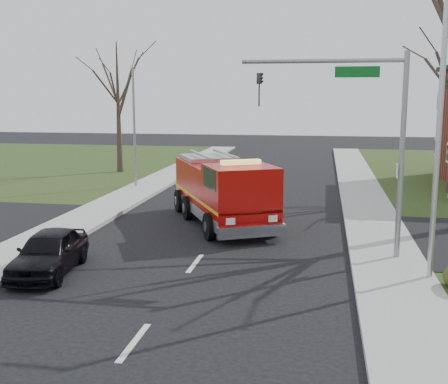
# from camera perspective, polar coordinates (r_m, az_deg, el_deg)

# --- Properties ---
(ground) EXTENTS (120.00, 120.00, 0.00)m
(ground) POSITION_cam_1_polar(r_m,az_deg,el_deg) (18.44, -2.97, -7.30)
(ground) COLOR black
(ground) RESTS_ON ground
(sidewalk_right) EXTENTS (2.40, 80.00, 0.15)m
(sidewalk_right) POSITION_cam_1_polar(r_m,az_deg,el_deg) (18.10, 16.71, -7.79)
(sidewalk_right) COLOR #9D9D97
(sidewalk_right) RESTS_ON ground
(sidewalk_left) EXTENTS (2.40, 80.00, 0.15)m
(sidewalk_left) POSITION_cam_1_polar(r_m,az_deg,el_deg) (20.67, -20.06, -5.79)
(sidewalk_left) COLOR #9D9D97
(sidewalk_left) RESTS_ON ground
(bare_tree_left) EXTENTS (4.50, 4.50, 9.00)m
(bare_tree_left) POSITION_cam_1_polar(r_m,az_deg,el_deg) (39.71, -10.74, 9.85)
(bare_tree_left) COLOR #32241D
(bare_tree_left) RESTS_ON ground
(traffic_signal_mast) EXTENTS (5.29, 0.18, 6.80)m
(traffic_signal_mast) POSITION_cam_1_polar(r_m,az_deg,el_deg) (18.71, 13.86, 7.35)
(traffic_signal_mast) COLOR gray
(traffic_signal_mast) RESTS_ON ground
(streetlight_pole) EXTENTS (1.48, 0.16, 8.40)m
(streetlight_pole) POSITION_cam_1_polar(r_m,az_deg,el_deg) (16.97, 20.81, 6.24)
(streetlight_pole) COLOR #B7BABF
(streetlight_pole) RESTS_ON ground
(utility_pole_far) EXTENTS (0.14, 0.14, 7.00)m
(utility_pole_far) POSITION_cam_1_polar(r_m,az_deg,el_deg) (33.04, -9.10, 6.36)
(utility_pole_far) COLOR gray
(utility_pole_far) RESTS_ON ground
(fire_engine) EXTENTS (5.60, 7.80, 3.00)m
(fire_engine) POSITION_cam_1_polar(r_m,az_deg,el_deg) (23.71, -0.08, -0.05)
(fire_engine) COLOR #A90907
(fire_engine) RESTS_ON ground
(parked_car_maroon) EXTENTS (2.06, 4.12, 1.35)m
(parked_car_maroon) POSITION_cam_1_polar(r_m,az_deg,el_deg) (18.13, -17.36, -5.82)
(parked_car_maroon) COLOR black
(parked_car_maroon) RESTS_ON ground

